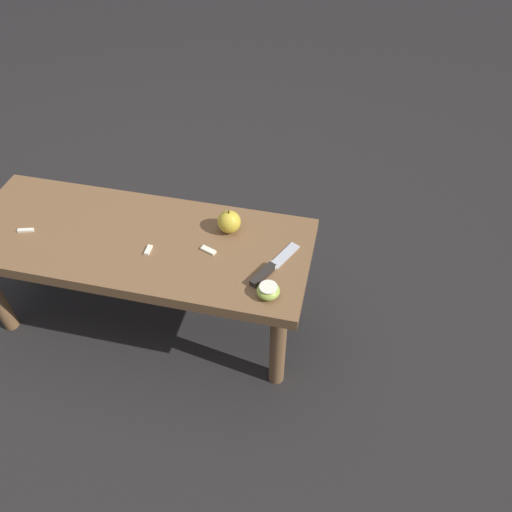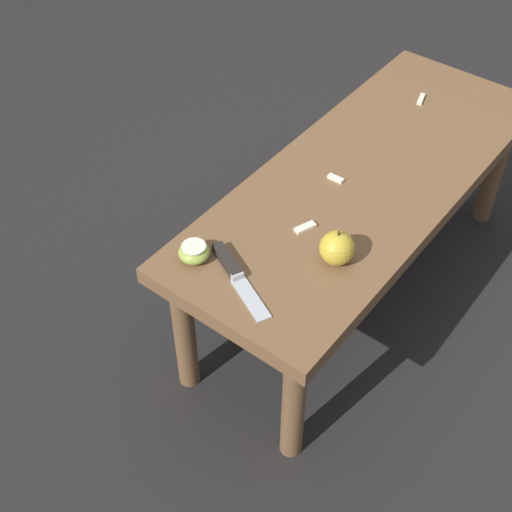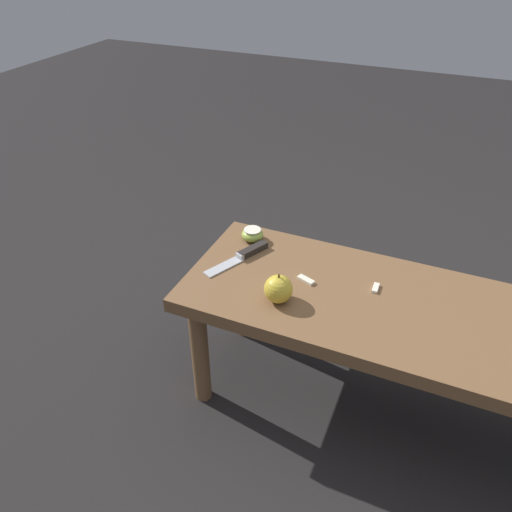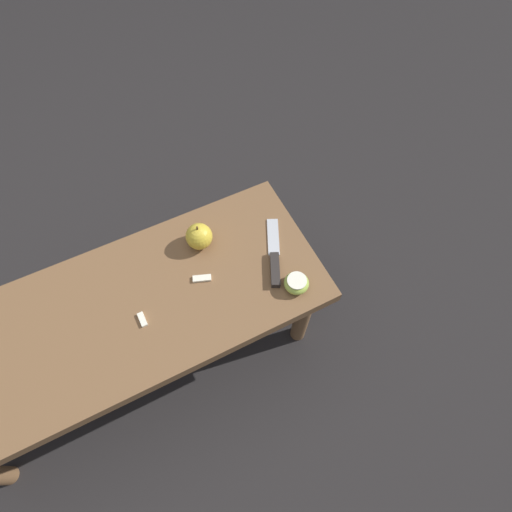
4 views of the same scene
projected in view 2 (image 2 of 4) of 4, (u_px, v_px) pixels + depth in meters
ground_plane at (350, 289)px, 1.98m from camera, size 8.00×8.00×0.00m
wooden_bench at (364, 191)px, 1.73m from camera, size 1.12×0.43×0.41m
knife at (233, 270)px, 1.46m from camera, size 0.12×0.21×0.02m
apple_whole at (337, 248)px, 1.46m from camera, size 0.07×0.07×0.08m
apple_cut at (194, 252)px, 1.48m from camera, size 0.07×0.07×0.04m
apple_slice_near_knife at (421, 99)px, 1.91m from camera, size 0.05×0.03×0.01m
apple_slice_center at (336, 178)px, 1.67m from camera, size 0.02×0.04×0.01m
apple_slice_near_bowl at (305, 228)px, 1.56m from camera, size 0.05×0.03×0.01m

